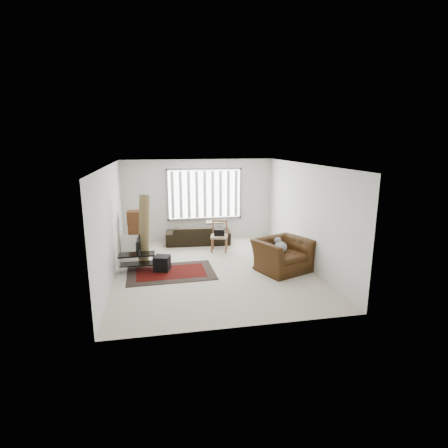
# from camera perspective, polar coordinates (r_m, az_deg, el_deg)

# --- Properties ---
(room) EXTENTS (6.00, 6.02, 2.71)m
(room) POSITION_cam_1_polar(r_m,az_deg,el_deg) (9.26, -2.10, 4.00)
(room) COLOR beige
(room) RESTS_ON ground
(persian_rug) EXTENTS (2.22, 1.51, 0.02)m
(persian_rug) POSITION_cam_1_polar(r_m,az_deg,el_deg) (9.06, -8.64, -7.83)
(persian_rug) COLOR black
(persian_rug) RESTS_ON ground
(tv_stand) EXTENTS (0.91, 0.41, 0.46)m
(tv_stand) POSITION_cam_1_polar(r_m,az_deg,el_deg) (9.27, -14.04, -5.49)
(tv_stand) COLOR black
(tv_stand) RESTS_ON ground
(tv) EXTENTS (0.10, 0.74, 0.42)m
(tv) POSITION_cam_1_polar(r_m,az_deg,el_deg) (9.17, -14.16, -3.49)
(tv) COLOR black
(tv) RESTS_ON tv_stand
(subwoofer) EXTENTS (0.47, 0.47, 0.38)m
(subwoofer) POSITION_cam_1_polar(r_m,az_deg,el_deg) (9.16, -10.07, -6.32)
(subwoofer) COLOR black
(subwoofer) RESTS_ON persian_rug
(moving_boxes) EXTENTS (0.53, 0.49, 1.29)m
(moving_boxes) POSITION_cam_1_polar(r_m,az_deg,el_deg) (10.66, -14.10, -1.54)
(moving_boxes) COLOR #57331B
(moving_boxes) RESTS_ON ground
(white_flatpack) EXTENTS (0.57, 0.31, 0.69)m
(white_flatpack) POSITION_cam_1_polar(r_m,az_deg,el_deg) (10.22, -14.91, -3.69)
(white_flatpack) COLOR silver
(white_flatpack) RESTS_ON ground
(rolled_rug) EXTENTS (0.44, 0.76, 1.88)m
(rolled_rug) POSITION_cam_1_polar(r_m,az_deg,el_deg) (9.66, -12.92, -0.91)
(rolled_rug) COLOR brown
(rolled_rug) RESTS_ON ground
(sofa) EXTENTS (2.13, 1.05, 0.79)m
(sofa) POSITION_cam_1_polar(r_m,az_deg,el_deg) (11.40, -4.26, -1.27)
(sofa) COLOR black
(sofa) RESTS_ON ground
(side_chair) EXTENTS (0.61, 0.61, 0.92)m
(side_chair) POSITION_cam_1_polar(r_m,az_deg,el_deg) (10.57, -0.75, -1.77)
(side_chair) COLOR #877058
(side_chair) RESTS_ON ground
(armchair) EXTENTS (1.60, 1.51, 0.95)m
(armchair) POSITION_cam_1_polar(r_m,az_deg,el_deg) (9.10, 9.47, -4.64)
(armchair) COLOR #39200B
(armchair) RESTS_ON ground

